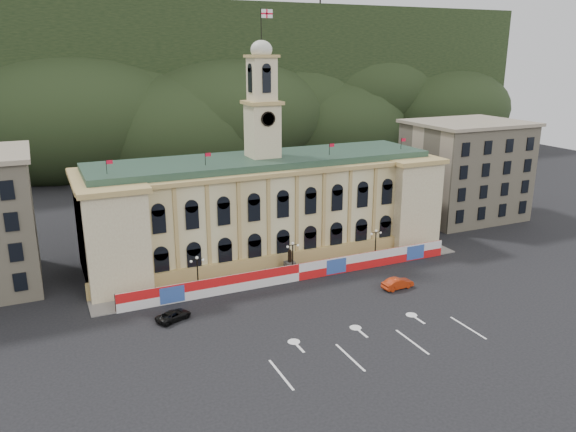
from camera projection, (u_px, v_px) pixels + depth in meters
name	position (u px, v px, depth m)	size (l,w,h in m)	color
ground	(353.00, 326.00, 66.25)	(260.00, 260.00, 0.00)	black
lane_markings	(377.00, 345.00, 61.88)	(26.00, 10.00, 0.02)	white
hill_ridge	(145.00, 92.00, 167.30)	(230.00, 80.00, 64.00)	black
city_hall	(264.00, 206.00, 88.17)	(56.20, 17.60, 37.10)	beige
side_building_right	(465.00, 170.00, 107.74)	(21.00, 17.00, 18.60)	tan
hoarding_fence	(299.00, 272.00, 79.08)	(50.00, 0.44, 2.50)	red
pavement	(291.00, 273.00, 81.73)	(56.00, 5.50, 0.16)	slate
statue	(290.00, 266.00, 81.63)	(1.40, 1.40, 3.72)	#595651
lamp_left	(198.00, 271.00, 74.66)	(1.96, 0.44, 5.15)	black
lamp_center	(293.00, 256.00, 80.23)	(1.96, 0.44, 5.15)	black
lamp_right	(376.00, 242.00, 85.80)	(1.96, 0.44, 5.15)	black
red_sedan	(398.00, 283.00, 76.51)	(4.67, 1.93, 1.50)	#AB2A0C
black_suv	(174.00, 315.00, 67.50)	(4.85, 3.56, 1.23)	black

